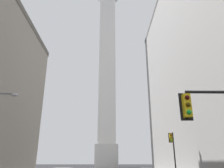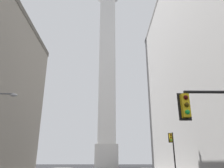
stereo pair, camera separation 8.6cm
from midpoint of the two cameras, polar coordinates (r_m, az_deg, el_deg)
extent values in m
cube|color=silver|center=(71.18, -1.39, -18.31)|extent=(7.06, 7.06, 6.85)
cube|color=white|center=(78.55, -1.20, 5.27)|extent=(5.65, 5.65, 56.02)
cube|color=yellow|center=(10.73, 18.83, -5.38)|extent=(0.35, 0.35, 1.10)
cube|color=black|center=(10.89, 18.55, -5.62)|extent=(0.58, 0.04, 1.32)
sphere|color=#410907|center=(10.64, 18.94, -3.35)|extent=(0.22, 0.22, 0.22)
sphere|color=#483506|center=(10.55, 19.14, -5.12)|extent=(0.22, 0.22, 0.22)
sphere|color=green|center=(10.48, 19.35, -6.92)|extent=(0.22, 0.22, 0.22)
cylinder|color=black|center=(32.48, 15.99, -16.98)|extent=(0.18, 0.18, 5.57)
cube|color=yellow|center=(32.54, 15.14, -13.37)|extent=(0.36, 0.36, 1.10)
cube|color=black|center=(32.72, 15.07, -13.40)|extent=(0.58, 0.06, 1.32)
sphere|color=#410907|center=(32.40, 15.16, -12.73)|extent=(0.22, 0.22, 0.22)
sphere|color=#483506|center=(32.36, 15.21, -13.33)|extent=(0.22, 0.22, 0.22)
sphere|color=green|center=(32.33, 15.27, -13.93)|extent=(0.22, 0.22, 0.22)
cylinder|color=slate|center=(20.98, -26.70, -2.28)|extent=(2.07, 0.12, 0.12)
ellipsoid|color=silver|center=(20.51, -24.15, -2.66)|extent=(0.64, 0.36, 0.26)
camera|label=1|loc=(0.04, -89.96, -0.01)|focal=35.00mm
camera|label=2|loc=(0.04, 90.04, 0.01)|focal=35.00mm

